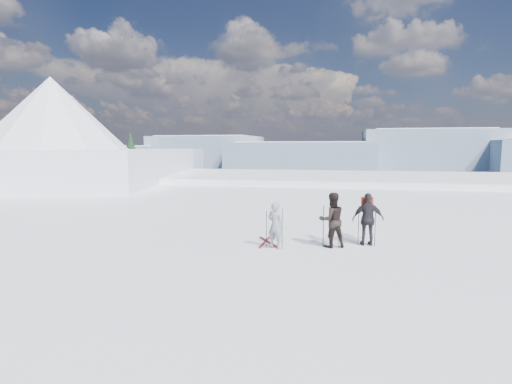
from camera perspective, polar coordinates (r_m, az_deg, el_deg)
lake_basin at (r=41.25m, az=10.85°, el=-7.32°), size 820.00×820.00×71.62m
far_mountain_range at (r=465.91m, az=15.15°, el=4.95°), size 770.00×110.00×53.00m
near_ridge at (r=48.17m, az=-22.55°, el=-2.07°), size 31.37×35.68×25.62m
skier_grey at (r=12.81m, az=2.79°, el=-4.76°), size 0.64×0.54×1.50m
skier_dark at (r=13.14m, az=10.78°, el=-3.95°), size 1.06×0.96×1.79m
skier_pack at (r=13.66m, az=15.71°, el=-3.79°), size 1.06×0.53×1.74m
backpack at (r=13.75m, az=15.67°, el=0.98°), size 0.39×0.25×0.49m
ski_poles at (r=13.11m, az=9.83°, el=-5.02°), size 3.46×1.03×1.36m
skis_loose at (r=13.71m, az=1.58°, el=-7.16°), size 0.97×1.70×0.03m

